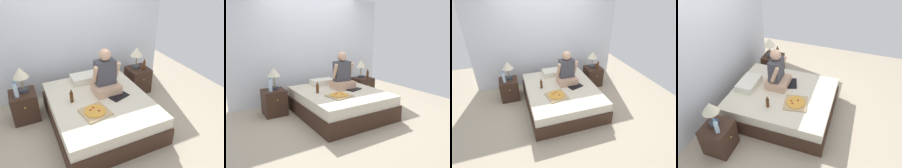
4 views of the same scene
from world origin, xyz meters
The scene contains 14 objects.
ground_plane centered at (0.00, 0.00, 0.00)m, with size 5.95×5.95×0.00m, color tan.
wall_back centered at (0.00, 1.33, 1.25)m, with size 3.95×0.12×2.50m, color silver.
bed centered at (0.00, 0.00, 0.24)m, with size 1.61×1.94×0.50m.
nightstand_left centered at (-1.15, 0.68, 0.26)m, with size 0.44×0.47×0.53m.
lamp_on_left_nightstand centered at (-1.11, 0.73, 0.85)m, with size 0.26×0.26×0.45m.
water_bottle centered at (-1.23, 0.59, 0.64)m, with size 0.07×0.07×0.28m.
nightstand_right centered at (1.15, 0.68, 0.26)m, with size 0.44×0.47×0.53m.
lamp_on_right_nightstand centered at (1.12, 0.73, 0.85)m, with size 0.26×0.26×0.45m.
beer_bottle centered at (1.22, 0.58, 0.62)m, with size 0.06×0.06×0.23m.
pillow centered at (-0.01, 0.69, 0.56)m, with size 0.52×0.34×0.12m, color silver.
person_seated centered at (0.18, 0.17, 0.78)m, with size 0.47×0.40×0.78m.
laptop centered at (0.29, 0.00, 0.52)m, with size 0.43×0.49×0.07m.
pizza_box centered at (-0.21, -0.33, 0.51)m, with size 0.46×0.46×0.05m.
beer_bottle_on_bed centered at (-0.44, 0.10, 0.59)m, with size 0.06×0.06×0.22m.
Camera 3 is at (-1.01, -3.29, 2.58)m, focal length 28.00 mm.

